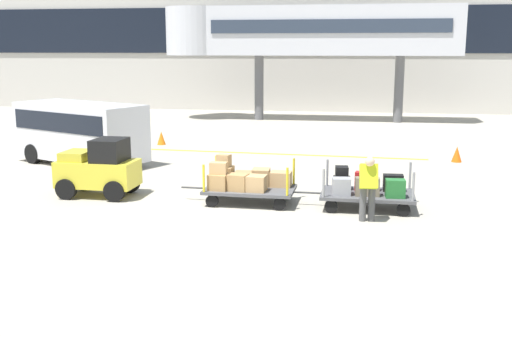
# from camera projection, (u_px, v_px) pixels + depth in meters

# --- Properties ---
(ground_plane) EXTENTS (120.00, 120.00, 0.00)m
(ground_plane) POSITION_uv_depth(u_px,v_px,m) (216.00, 219.00, 14.34)
(ground_plane) COLOR #A8A08E
(apron_lead_line) EXTENTS (15.92, 1.11, 0.01)m
(apron_lead_line) POSITION_uv_depth(u_px,v_px,m) (216.00, 152.00, 23.56)
(apron_lead_line) COLOR yellow
(apron_lead_line) RESTS_ON ground_plane
(terminal_building) EXTENTS (51.91, 2.51, 9.14)m
(terminal_building) POSITION_uv_depth(u_px,v_px,m) (306.00, 38.00, 38.60)
(terminal_building) COLOR #BCB7AD
(terminal_building) RESTS_ON ground_plane
(jet_bridge) EXTENTS (15.88, 3.00, 6.15)m
(jet_bridge) POSITION_uv_depth(u_px,v_px,m) (298.00, 32.00, 32.75)
(jet_bridge) COLOR silver
(jet_bridge) RESTS_ON ground_plane
(baggage_tug) EXTENTS (2.13, 1.28, 1.58)m
(baggage_tug) POSITION_uv_depth(u_px,v_px,m) (99.00, 169.00, 16.43)
(baggage_tug) COLOR gold
(baggage_tug) RESTS_ON ground_plane
(baggage_cart_lead) EXTENTS (3.02, 1.46, 1.21)m
(baggage_cart_lead) POSITION_uv_depth(u_px,v_px,m) (246.00, 182.00, 15.76)
(baggage_cart_lead) COLOR #4C4C4F
(baggage_cart_lead) RESTS_ON ground_plane
(baggage_cart_middle) EXTENTS (3.02, 1.46, 1.10)m
(baggage_cart_middle) POSITION_uv_depth(u_px,v_px,m) (367.00, 189.00, 15.17)
(baggage_cart_middle) COLOR #4C4C4F
(baggage_cart_middle) RESTS_ON ground_plane
(baggage_handler) EXTENTS (0.43, 0.46, 1.56)m
(baggage_handler) POSITION_uv_depth(u_px,v_px,m) (368.00, 186.00, 13.93)
(baggage_handler) COLOR #4C4C4C
(baggage_handler) RESTS_ON ground_plane
(shuttle_van) EXTENTS (5.15, 3.76, 2.10)m
(shuttle_van) POSITION_uv_depth(u_px,v_px,m) (80.00, 129.00, 20.89)
(shuttle_van) COLOR silver
(shuttle_van) RESTS_ON ground_plane
(safety_cone_near) EXTENTS (0.36, 0.36, 0.55)m
(safety_cone_near) POSITION_uv_depth(u_px,v_px,m) (457.00, 154.00, 21.43)
(safety_cone_near) COLOR #EA590F
(safety_cone_near) RESTS_ON ground_plane
(safety_cone_far) EXTENTS (0.36, 0.36, 0.55)m
(safety_cone_far) POSITION_uv_depth(u_px,v_px,m) (161.00, 138.00, 25.26)
(safety_cone_far) COLOR orange
(safety_cone_far) RESTS_ON ground_plane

